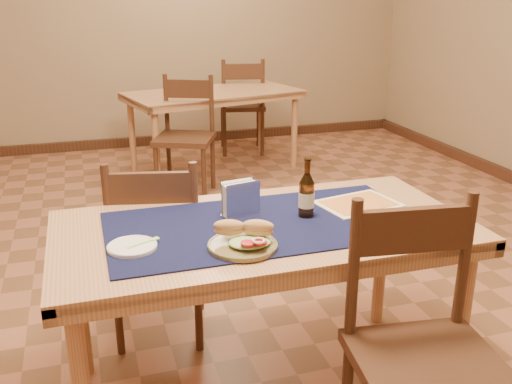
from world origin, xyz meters
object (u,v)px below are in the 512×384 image
object	(u,v)px
sandwich_plate	(245,241)
napkin_holder	(241,199)
back_table	(214,100)
chair_main_near	(425,352)
beer_bottle	(307,195)
main_table	(264,244)
chair_main_far	(158,245)

from	to	relation	value
sandwich_plate	napkin_holder	size ratio (longest dim) A/B	1.49
back_table	napkin_holder	xyz separation A→B (m)	(-0.60, -3.01, 0.15)
back_table	chair_main_near	world-z (taller)	chair_main_near
beer_bottle	chair_main_near	bearing A→B (deg)	-76.62
main_table	sandwich_plate	distance (m)	0.26
chair_main_near	beer_bottle	distance (m)	0.74
chair_main_far	beer_bottle	xyz separation A→B (m)	(0.54, -0.50, 0.36)
main_table	beer_bottle	size ratio (longest dim) A/B	6.72
main_table	chair_main_far	xyz separation A→B (m)	(-0.35, 0.52, -0.19)
chair_main_far	napkin_holder	distance (m)	0.60
chair_main_far	sandwich_plate	xyz separation A→B (m)	(0.22, -0.71, 0.30)
sandwich_plate	napkin_holder	bearing A→B (deg)	76.45
sandwich_plate	chair_main_near	bearing A→B (deg)	-42.60
sandwich_plate	back_table	bearing A→B (deg)	78.58
chair_main_far	sandwich_plate	size ratio (longest dim) A/B	3.75
napkin_holder	back_table	bearing A→B (deg)	78.80
chair_main_near	napkin_holder	bearing A→B (deg)	118.16
main_table	chair_main_near	xyz separation A→B (m)	(0.34, -0.62, -0.15)
main_table	chair_main_far	size ratio (longest dim) A/B	1.73
chair_main_near	beer_bottle	size ratio (longest dim) A/B	4.16
chair_main_far	back_table	bearing A→B (deg)	71.18
main_table	chair_main_far	distance (m)	0.65
main_table	chair_main_far	bearing A→B (deg)	124.23
chair_main_far	beer_bottle	size ratio (longest dim) A/B	3.89
main_table	chair_main_far	world-z (taller)	chair_main_far
main_table	sandwich_plate	size ratio (longest dim) A/B	6.47
beer_bottle	back_table	bearing A→B (deg)	83.51
back_table	beer_bottle	bearing A→B (deg)	-96.49
napkin_holder	main_table	bearing A→B (deg)	-63.62
chair_main_far	main_table	bearing A→B (deg)	-55.77
back_table	sandwich_plate	xyz separation A→B (m)	(-0.67, -3.32, 0.11)
back_table	chair_main_near	xyz separation A→B (m)	(-0.20, -3.76, -0.15)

